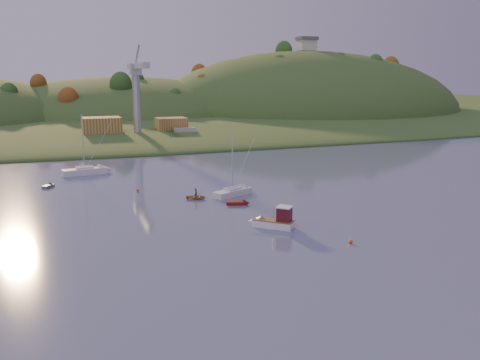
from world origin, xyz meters
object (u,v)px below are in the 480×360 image
object	(u,v)px
red_tender	(241,203)
grey_dinghy	(50,186)
sailboat_far	(232,192)
fishing_boat	(271,221)
canoe	(196,197)
sailboat_near	(85,171)

from	to	relation	value
red_tender	grey_dinghy	distance (m)	36.71
sailboat_far	red_tender	size ratio (longest dim) A/B	2.66
fishing_boat	canoe	xyz separation A→B (m)	(-5.03, 18.81, -0.55)
sailboat_near	red_tender	world-z (taller)	sailboat_near
canoe	red_tender	bearing A→B (deg)	-115.13
fishing_boat	sailboat_near	size ratio (longest dim) A/B	0.49
sailboat_near	red_tender	xyz separation A→B (m)	(20.93, -34.24, -0.51)
fishing_boat	sailboat_near	world-z (taller)	sailboat_near
fishing_boat	grey_dinghy	bearing A→B (deg)	-9.99
fishing_boat	red_tender	xyz separation A→B (m)	(0.52, 12.83, -0.63)
sailboat_far	red_tender	xyz separation A→B (m)	(-0.78, -6.21, -0.42)
fishing_boat	sailboat_far	size ratio (longest dim) A/B	0.58
fishing_boat	red_tender	bearing A→B (deg)	-48.69
sailboat_far	red_tender	bearing A→B (deg)	-123.46
red_tender	grey_dinghy	size ratio (longest dim) A/B	1.29
sailboat_near	sailboat_far	xyz separation A→B (m)	(21.70, -28.03, -0.09)
sailboat_far	red_tender	distance (m)	6.28
sailboat_near	canoe	bearing A→B (deg)	-71.12
red_tender	grey_dinghy	bearing A→B (deg)	156.59
sailboat_near	sailboat_far	bearing A→B (deg)	-61.92
sailboat_far	canoe	world-z (taller)	sailboat_far
grey_dinghy	sailboat_far	bearing A→B (deg)	-89.15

